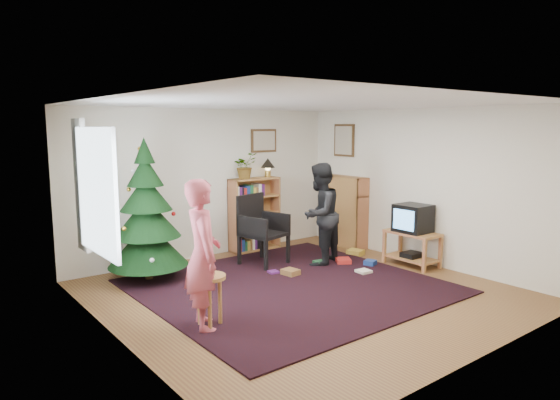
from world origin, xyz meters
TOP-DOWN VIEW (x-y plane):
  - floor at (0.00, 0.00)m, footprint 5.00×5.00m
  - ceiling at (0.00, 0.00)m, footprint 5.00×5.00m
  - wall_back at (0.00, 2.50)m, footprint 5.00×0.02m
  - wall_front at (0.00, -2.50)m, footprint 5.00×0.02m
  - wall_left at (-2.50, 0.00)m, footprint 0.02×5.00m
  - wall_right at (2.50, 0.00)m, footprint 0.02×5.00m
  - rug at (0.00, 0.30)m, footprint 3.80×3.60m
  - window_pane at (-2.47, 0.60)m, footprint 0.04×1.20m
  - curtain at (-2.43, 1.30)m, footprint 0.06×0.35m
  - picture_back at (1.15, 2.48)m, footprint 0.55×0.03m
  - picture_right at (2.48, 1.75)m, footprint 0.03×0.50m
  - christmas_tree at (-1.41, 1.80)m, footprint 1.14×1.14m
  - bookshelf_back at (0.84, 2.34)m, footprint 0.95×0.30m
  - bookshelf_right at (2.34, 1.58)m, footprint 0.30×0.95m
  - tv_stand at (2.22, -0.06)m, footprint 0.47×0.84m
  - crt_tv at (2.22, -0.06)m, footprint 0.47×0.50m
  - armchair at (0.38, 1.55)m, footprint 0.74×0.75m
  - stool at (-1.59, -0.27)m, footprint 0.36×0.36m
  - person_standing at (-1.63, -0.22)m, footprint 0.56×0.70m
  - person_by_chair at (1.11, 0.91)m, footprint 0.96×0.85m
  - potted_plant at (0.64, 2.34)m, footprint 0.45×0.40m
  - table_lamp at (1.14, 2.34)m, footprint 0.26×0.26m
  - floor_clutter at (1.14, 0.64)m, footprint 2.01×1.06m

SIDE VIEW (x-z plane):
  - floor at x=0.00m, z-range 0.00..0.00m
  - rug at x=0.00m, z-range 0.00..0.02m
  - floor_clutter at x=1.14m, z-range 0.00..0.08m
  - tv_stand at x=2.22m, z-range 0.05..0.60m
  - stool at x=-1.59m, z-range 0.16..0.77m
  - armchair at x=0.38m, z-range 0.05..1.17m
  - bookshelf_back at x=0.84m, z-range 0.01..1.31m
  - bookshelf_right at x=2.34m, z-range 0.01..1.31m
  - crt_tv at x=2.22m, z-range 0.55..0.99m
  - person_by_chair at x=1.11m, z-range 0.00..1.64m
  - person_standing at x=-1.63m, z-range 0.00..1.66m
  - christmas_tree at x=-1.41m, z-range -0.17..1.89m
  - wall_back at x=0.00m, z-range 0.00..2.50m
  - wall_front at x=0.00m, z-range 0.00..2.50m
  - wall_left at x=-2.50m, z-range 0.00..2.50m
  - wall_right at x=2.50m, z-range 0.00..2.50m
  - window_pane at x=-2.47m, z-range 0.80..2.20m
  - curtain at x=-2.43m, z-range 0.70..2.30m
  - potted_plant at x=0.64m, z-range 1.30..1.76m
  - table_lamp at x=1.14m, z-range 1.36..1.70m
  - picture_back at x=1.15m, z-range 1.74..2.16m
  - picture_right at x=2.48m, z-range 1.65..2.25m
  - ceiling at x=0.00m, z-range 2.50..2.50m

